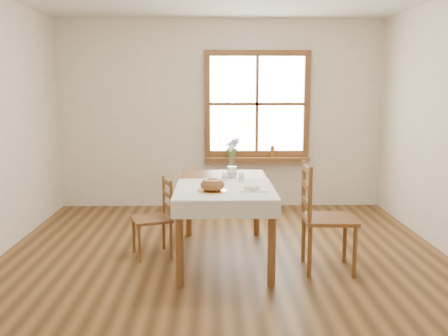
% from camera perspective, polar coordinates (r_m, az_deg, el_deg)
% --- Properties ---
extents(ground, '(5.00, 5.00, 0.00)m').
position_cam_1_polar(ground, '(4.79, 0.07, -11.26)').
color(ground, brown).
rests_on(ground, ground).
extents(room_walls, '(4.60, 5.10, 2.65)m').
position_cam_1_polar(room_walls, '(4.49, 0.08, 9.59)').
color(room_walls, white).
rests_on(room_walls, ground).
extents(window, '(1.46, 0.08, 1.46)m').
position_cam_1_polar(window, '(6.99, 3.78, 7.31)').
color(window, brown).
rests_on(window, ground).
extents(window_sill, '(1.46, 0.20, 0.05)m').
position_cam_1_polar(window_sill, '(6.99, 3.77, 1.05)').
color(window_sill, brown).
rests_on(window_sill, ground).
extents(dining_table, '(0.90, 1.60, 0.75)m').
position_cam_1_polar(dining_table, '(4.90, 0.00, -2.72)').
color(dining_table, brown).
rests_on(dining_table, ground).
extents(table_linen, '(0.91, 0.99, 0.01)m').
position_cam_1_polar(table_linen, '(4.58, 0.07, -2.40)').
color(table_linen, white).
rests_on(table_linen, dining_table).
extents(chair_left, '(0.48, 0.47, 0.78)m').
position_cam_1_polar(chair_left, '(5.04, -8.29, -5.65)').
color(chair_left, brown).
rests_on(chair_left, ground).
extents(chair_right, '(0.50, 0.48, 1.00)m').
position_cam_1_polar(chair_right, '(4.69, 11.91, -5.52)').
color(chair_right, brown).
rests_on(chair_right, ground).
extents(bread_plate, '(0.27, 0.27, 0.01)m').
position_cam_1_polar(bread_plate, '(4.43, -1.32, -2.65)').
color(bread_plate, white).
rests_on(bread_plate, table_linen).
extents(bread_loaf, '(0.22, 0.22, 0.12)m').
position_cam_1_polar(bread_loaf, '(4.42, -1.33, -1.81)').
color(bread_loaf, '#965C35').
rests_on(bread_loaf, bread_plate).
extents(egg_napkin, '(0.26, 0.23, 0.01)m').
position_cam_1_polar(egg_napkin, '(4.51, 3.34, -2.45)').
color(egg_napkin, white).
rests_on(egg_napkin, table_linen).
extents(eggs, '(0.20, 0.18, 0.04)m').
position_cam_1_polar(eggs, '(4.51, 3.34, -2.10)').
color(eggs, white).
rests_on(eggs, egg_napkin).
extents(salt_shaker, '(0.05, 0.05, 0.10)m').
position_cam_1_polar(salt_shaker, '(4.91, 0.06, -0.97)').
color(salt_shaker, white).
rests_on(salt_shaker, table_linen).
extents(pepper_shaker, '(0.06, 0.06, 0.10)m').
position_cam_1_polar(pepper_shaker, '(4.89, 1.99, -1.01)').
color(pepper_shaker, white).
rests_on(pepper_shaker, table_linen).
extents(flower_vase, '(0.11, 0.11, 0.11)m').
position_cam_1_polar(flower_vase, '(5.18, 0.93, -0.50)').
color(flower_vase, white).
rests_on(flower_vase, dining_table).
extents(lavender_bouquet, '(0.17, 0.17, 0.32)m').
position_cam_1_polar(lavender_bouquet, '(5.15, 0.93, 1.84)').
color(lavender_bouquet, '#7B5EA7').
rests_on(lavender_bouquet, flower_vase).
extents(potted_plant, '(0.29, 0.31, 0.21)m').
position_cam_1_polar(potted_plant, '(6.95, 0.96, 2.12)').
color(potted_plant, '#40762F').
rests_on(potted_plant, window_sill).
extents(amber_bottle, '(0.07, 0.07, 0.17)m').
position_cam_1_polar(amber_bottle, '(7.00, 5.56, 1.93)').
color(amber_bottle, '#9B601C').
rests_on(amber_bottle, window_sill).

